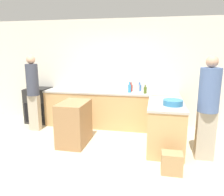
{
  "coord_description": "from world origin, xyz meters",
  "views": [
    {
      "loc": [
        1.1,
        -3.53,
        1.9
      ],
      "look_at": [
        0.24,
        0.74,
        0.97
      ],
      "focal_mm": 35.0,
      "sensor_mm": 36.0,
      "label": 1
    }
  ],
  "objects_px": {
    "mixing_bowl": "(173,103)",
    "water_bottle_blue": "(139,88)",
    "range_oven": "(39,105)",
    "island_table": "(74,123)",
    "olive_oil_bottle": "(145,90)",
    "dish_soap_bottle": "(130,88)",
    "hot_sauce_bottle": "(131,88)",
    "vinegar_bottle_clear": "(138,88)",
    "paper_bag": "(172,163)",
    "person_at_peninsula": "(208,105)",
    "person_by_range": "(33,90)"
  },
  "relations": [
    {
      "from": "island_table",
      "to": "water_bottle_blue",
      "type": "relative_size",
      "value": 4.09
    },
    {
      "from": "dish_soap_bottle",
      "to": "person_by_range",
      "type": "relative_size",
      "value": 0.14
    },
    {
      "from": "water_bottle_blue",
      "to": "hot_sauce_bottle",
      "type": "distance_m",
      "value": 0.22
    },
    {
      "from": "range_oven",
      "to": "olive_oil_bottle",
      "type": "relative_size",
      "value": 4.53
    },
    {
      "from": "vinegar_bottle_clear",
      "to": "paper_bag",
      "type": "xyz_separation_m",
      "value": [
        0.72,
        -1.94,
        -0.85
      ]
    },
    {
      "from": "olive_oil_bottle",
      "to": "paper_bag",
      "type": "height_order",
      "value": "olive_oil_bottle"
    },
    {
      "from": "mixing_bowl",
      "to": "vinegar_bottle_clear",
      "type": "distance_m",
      "value": 1.36
    },
    {
      "from": "water_bottle_blue",
      "to": "mixing_bowl",
      "type": "bearing_deg",
      "value": -62.0
    },
    {
      "from": "mixing_bowl",
      "to": "person_at_peninsula",
      "type": "relative_size",
      "value": 0.2
    },
    {
      "from": "mixing_bowl",
      "to": "person_by_range",
      "type": "distance_m",
      "value": 3.23
    },
    {
      "from": "olive_oil_bottle",
      "to": "person_at_peninsula",
      "type": "distance_m",
      "value": 1.7
    },
    {
      "from": "hot_sauce_bottle",
      "to": "person_at_peninsula",
      "type": "distance_m",
      "value": 2.09
    },
    {
      "from": "hot_sauce_bottle",
      "to": "dish_soap_bottle",
      "type": "bearing_deg",
      "value": -95.45
    },
    {
      "from": "island_table",
      "to": "person_at_peninsula",
      "type": "bearing_deg",
      "value": -4.07
    },
    {
      "from": "island_table",
      "to": "dish_soap_bottle",
      "type": "height_order",
      "value": "dish_soap_bottle"
    },
    {
      "from": "olive_oil_bottle",
      "to": "person_by_range",
      "type": "distance_m",
      "value": 2.67
    },
    {
      "from": "island_table",
      "to": "water_bottle_blue",
      "type": "distance_m",
      "value": 1.92
    },
    {
      "from": "island_table",
      "to": "olive_oil_bottle",
      "type": "distance_m",
      "value": 1.84
    },
    {
      "from": "island_table",
      "to": "dish_soap_bottle",
      "type": "bearing_deg",
      "value": 48.48
    },
    {
      "from": "island_table",
      "to": "mixing_bowl",
      "type": "relative_size",
      "value": 2.45
    },
    {
      "from": "dish_soap_bottle",
      "to": "range_oven",
      "type": "bearing_deg",
      "value": 178.45
    },
    {
      "from": "range_oven",
      "to": "person_at_peninsula",
      "type": "relative_size",
      "value": 0.51
    },
    {
      "from": "vinegar_bottle_clear",
      "to": "paper_bag",
      "type": "bearing_deg",
      "value": -69.65
    },
    {
      "from": "island_table",
      "to": "dish_soap_bottle",
      "type": "xyz_separation_m",
      "value": [
        1.0,
        1.13,
        0.58
      ]
    },
    {
      "from": "range_oven",
      "to": "person_at_peninsula",
      "type": "height_order",
      "value": "person_at_peninsula"
    },
    {
      "from": "vinegar_bottle_clear",
      "to": "person_by_range",
      "type": "bearing_deg",
      "value": -166.72
    },
    {
      "from": "vinegar_bottle_clear",
      "to": "water_bottle_blue",
      "type": "relative_size",
      "value": 1.24
    },
    {
      "from": "person_by_range",
      "to": "person_at_peninsula",
      "type": "distance_m",
      "value": 3.83
    },
    {
      "from": "mixing_bowl",
      "to": "hot_sauce_bottle",
      "type": "height_order",
      "value": "hot_sauce_bottle"
    },
    {
      "from": "mixing_bowl",
      "to": "water_bottle_blue",
      "type": "height_order",
      "value": "water_bottle_blue"
    },
    {
      "from": "mixing_bowl",
      "to": "person_at_peninsula",
      "type": "xyz_separation_m",
      "value": [
        0.57,
        -0.18,
        0.03
      ]
    },
    {
      "from": "water_bottle_blue",
      "to": "person_by_range",
      "type": "xyz_separation_m",
      "value": [
        -2.46,
        -0.8,
        0.0
      ]
    },
    {
      "from": "range_oven",
      "to": "dish_soap_bottle",
      "type": "distance_m",
      "value": 2.54
    },
    {
      "from": "vinegar_bottle_clear",
      "to": "person_at_peninsula",
      "type": "bearing_deg",
      "value": -45.08
    },
    {
      "from": "range_oven",
      "to": "vinegar_bottle_clear",
      "type": "xyz_separation_m",
      "value": [
        2.67,
        -0.06,
        0.56
      ]
    },
    {
      "from": "hot_sauce_bottle",
      "to": "person_by_range",
      "type": "xyz_separation_m",
      "value": [
        -2.25,
        -0.72,
        -0.0
      ]
    },
    {
      "from": "island_table",
      "to": "person_by_range",
      "type": "bearing_deg",
      "value": 155.41
    },
    {
      "from": "range_oven",
      "to": "paper_bag",
      "type": "xyz_separation_m",
      "value": [
        3.39,
        -2.0,
        -0.29
      ]
    },
    {
      "from": "island_table",
      "to": "olive_oil_bottle",
      "type": "height_order",
      "value": "olive_oil_bottle"
    },
    {
      "from": "hot_sauce_bottle",
      "to": "paper_bag",
      "type": "bearing_deg",
      "value": -66.48
    },
    {
      "from": "range_oven",
      "to": "person_at_peninsula",
      "type": "bearing_deg",
      "value": -19.1
    },
    {
      "from": "mixing_bowl",
      "to": "water_bottle_blue",
      "type": "bearing_deg",
      "value": 118.0
    },
    {
      "from": "hot_sauce_bottle",
      "to": "paper_bag",
      "type": "xyz_separation_m",
      "value": [
        0.9,
        -2.08,
        -0.84
      ]
    },
    {
      "from": "island_table",
      "to": "person_at_peninsula",
      "type": "height_order",
      "value": "person_at_peninsula"
    },
    {
      "from": "dish_soap_bottle",
      "to": "hot_sauce_bottle",
      "type": "relative_size",
      "value": 1.16
    },
    {
      "from": "person_at_peninsula",
      "to": "paper_bag",
      "type": "xyz_separation_m",
      "value": [
        -0.6,
        -0.62,
        -0.83
      ]
    },
    {
      "from": "mixing_bowl",
      "to": "paper_bag",
      "type": "height_order",
      "value": "mixing_bowl"
    },
    {
      "from": "water_bottle_blue",
      "to": "range_oven",
      "type": "bearing_deg",
      "value": -176.6
    },
    {
      "from": "water_bottle_blue",
      "to": "paper_bag",
      "type": "bearing_deg",
      "value": -72.15
    },
    {
      "from": "person_at_peninsula",
      "to": "range_oven",
      "type": "bearing_deg",
      "value": 160.9
    }
  ]
}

